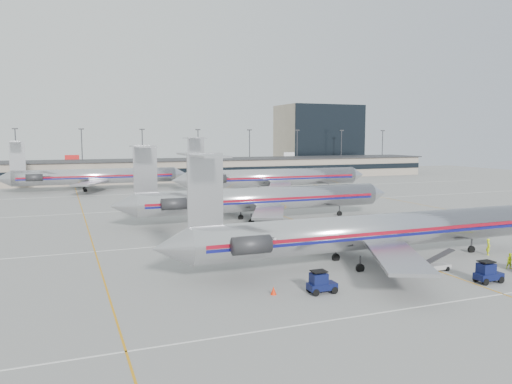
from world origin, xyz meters
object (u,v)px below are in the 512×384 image
jet_foreground (364,232)px  tug_center (487,273)px  belt_loader (435,265)px  jet_second_row (258,199)px

jet_foreground → tug_center: size_ratio=17.92×
jet_foreground → belt_loader: 7.35m
jet_second_row → belt_loader: size_ratio=11.98×
jet_foreground → jet_second_row: (-0.42, 27.90, 0.07)m
jet_second_row → jet_foreground: bearing=-89.1°
jet_second_row → tug_center: jet_second_row is taller
tug_center → belt_loader: tug_center is taller
jet_foreground → jet_second_row: bearing=90.9°
jet_foreground → jet_second_row: size_ratio=0.98×
jet_second_row → tug_center: size_ratio=18.29×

